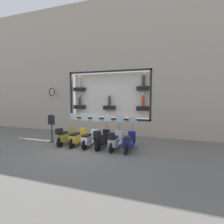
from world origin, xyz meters
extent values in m
plane|color=#66635E|center=(0.00, 0.00, 0.00)|extent=(120.00, 120.00, 0.00)
cube|color=#ADA08E|center=(3.60, 0.00, 0.52)|extent=(0.40, 5.91, 1.04)
cube|color=#ADA08E|center=(3.60, 0.00, 6.77)|extent=(0.40, 5.91, 4.77)
cube|color=black|center=(3.39, 0.00, 4.32)|extent=(0.04, 5.91, 0.12)
cube|color=black|center=(3.39, 0.00, 1.10)|extent=(0.04, 5.91, 0.12)
cube|color=black|center=(3.39, -2.90, 2.71)|extent=(0.04, 0.12, 3.34)
cube|color=black|center=(3.39, 2.90, 2.71)|extent=(0.04, 0.12, 3.34)
cube|color=white|center=(3.95, 0.00, 2.71)|extent=(0.04, 5.67, 3.10)
cube|color=black|center=(3.73, -2.37, 3.15)|extent=(0.36, 0.83, 0.28)
cylinder|color=#47382D|center=(3.73, -2.37, 3.61)|extent=(0.18, 0.18, 0.65)
sphere|color=beige|center=(3.73, -2.37, 4.06)|extent=(0.23, 0.23, 0.23)
cube|color=black|center=(3.73, 2.37, 3.15)|extent=(0.36, 0.83, 0.28)
cylinder|color=silver|center=(3.73, 2.37, 3.61)|extent=(0.18, 0.18, 0.64)
sphere|color=white|center=(3.73, 2.37, 4.05)|extent=(0.23, 0.23, 0.23)
cube|color=black|center=(3.73, -2.37, 1.83)|extent=(0.36, 0.83, 0.28)
cylinder|color=#CC4C23|center=(3.73, -2.37, 2.31)|extent=(0.19, 0.19, 0.68)
sphere|color=beige|center=(3.73, -2.37, 2.78)|extent=(0.25, 0.25, 0.25)
cube|color=black|center=(3.73, 0.00, 1.83)|extent=(0.36, 0.83, 0.28)
cylinder|color=#47382D|center=(3.73, 0.00, 2.29)|extent=(0.18, 0.18, 0.64)
sphere|color=white|center=(3.73, 0.00, 2.73)|extent=(0.23, 0.23, 0.23)
cube|color=black|center=(3.73, 2.37, 1.83)|extent=(0.36, 0.83, 0.28)
cylinder|color=#47382D|center=(3.73, 2.37, 2.27)|extent=(0.16, 0.16, 0.59)
sphere|color=beige|center=(3.73, 2.37, 2.67)|extent=(0.21, 0.21, 0.21)
cylinder|color=black|center=(3.23, 4.31, 2.96)|extent=(0.35, 0.05, 0.05)
torus|color=black|center=(3.05, 4.31, 2.96)|extent=(0.61, 0.07, 0.61)
cylinder|color=white|center=(3.05, 4.31, 2.96)|extent=(0.50, 0.03, 0.50)
cylinder|color=black|center=(0.92, -2.29, 0.27)|extent=(0.53, 0.09, 0.53)
cylinder|color=black|center=(-0.35, -2.29, 0.27)|extent=(0.53, 0.09, 0.53)
cube|color=navy|center=(0.29, -2.29, 0.25)|extent=(1.02, 0.38, 0.06)
cube|color=navy|center=(-0.09, -2.29, 0.46)|extent=(0.61, 0.35, 0.36)
cube|color=black|center=(-0.09, -2.29, 0.69)|extent=(0.58, 0.31, 0.10)
cube|color=navy|center=(0.83, -2.29, 0.56)|extent=(0.12, 0.37, 0.56)
cylinder|color=gray|center=(0.90, -2.29, 1.06)|extent=(0.20, 0.06, 0.45)
cylinder|color=gray|center=(0.97, -2.29, 1.27)|extent=(0.04, 0.61, 0.04)
cube|color=silver|center=(1.01, -2.29, 1.43)|extent=(0.08, 0.42, 0.31)
cylinder|color=black|center=(0.95, -1.58, 0.24)|extent=(0.47, 0.09, 0.47)
cylinder|color=black|center=(-0.37, -1.58, 0.24)|extent=(0.47, 0.09, 0.47)
cube|color=#B7BCC6|center=(0.29, -1.58, 0.23)|extent=(1.02, 0.38, 0.06)
cube|color=#B7BCC6|center=(-0.09, -1.58, 0.44)|extent=(0.61, 0.35, 0.36)
cube|color=black|center=(-0.09, -1.58, 0.67)|extent=(0.58, 0.31, 0.10)
cube|color=#B7BCC6|center=(0.83, -1.58, 0.54)|extent=(0.12, 0.37, 0.56)
cylinder|color=gray|center=(0.90, -1.58, 1.03)|extent=(0.20, 0.06, 0.45)
cylinder|color=gray|center=(0.97, -1.58, 1.24)|extent=(0.04, 0.60, 0.04)
cube|color=silver|center=(1.01, -1.58, 1.46)|extent=(0.10, 0.42, 0.42)
cube|color=black|center=(-0.42, -1.58, 0.83)|extent=(0.28, 0.28, 0.28)
cylinder|color=black|center=(0.92, -0.87, 0.27)|extent=(0.53, 0.09, 0.53)
cylinder|color=black|center=(-0.35, -0.87, 0.27)|extent=(0.53, 0.09, 0.53)
cube|color=black|center=(0.29, -0.87, 0.25)|extent=(1.02, 0.38, 0.06)
cube|color=black|center=(-0.09, -0.87, 0.46)|extent=(0.61, 0.35, 0.36)
cube|color=black|center=(-0.09, -0.87, 0.69)|extent=(0.58, 0.31, 0.10)
cube|color=black|center=(0.83, -0.87, 0.56)|extent=(0.12, 0.37, 0.56)
cylinder|color=gray|center=(0.90, -0.87, 1.06)|extent=(0.20, 0.06, 0.45)
cylinder|color=gray|center=(0.97, -0.87, 1.27)|extent=(0.04, 0.60, 0.04)
cube|color=silver|center=(1.01, -0.87, 1.43)|extent=(0.08, 0.42, 0.32)
cube|color=black|center=(-0.40, -0.87, 0.85)|extent=(0.28, 0.28, 0.28)
cylinder|color=black|center=(0.95, -0.17, 0.24)|extent=(0.47, 0.09, 0.47)
cylinder|color=black|center=(-0.37, -0.17, 0.24)|extent=(0.47, 0.09, 0.47)
cube|color=silver|center=(0.29, -0.17, 0.23)|extent=(1.02, 0.39, 0.06)
cube|color=silver|center=(-0.09, -0.17, 0.44)|extent=(0.61, 0.35, 0.36)
cube|color=black|center=(-0.09, -0.17, 0.67)|extent=(0.58, 0.31, 0.10)
cube|color=silver|center=(0.83, -0.17, 0.54)|extent=(0.12, 0.37, 0.56)
cylinder|color=gray|center=(0.90, -0.17, 1.03)|extent=(0.20, 0.06, 0.45)
cylinder|color=gray|center=(0.97, -0.17, 1.24)|extent=(0.04, 0.61, 0.04)
cube|color=silver|center=(1.01, -0.17, 1.44)|extent=(0.10, 0.42, 0.39)
cylinder|color=black|center=(0.93, 0.54, 0.25)|extent=(0.51, 0.09, 0.51)
cylinder|color=black|center=(-0.36, 0.54, 0.25)|extent=(0.51, 0.09, 0.51)
cube|color=gold|center=(0.29, 0.54, 0.24)|extent=(1.02, 0.39, 0.06)
cube|color=gold|center=(-0.09, 0.54, 0.45)|extent=(0.61, 0.35, 0.36)
cube|color=black|center=(-0.09, 0.54, 0.68)|extent=(0.58, 0.31, 0.10)
cube|color=gold|center=(0.83, 0.54, 0.55)|extent=(0.12, 0.37, 0.56)
cylinder|color=gray|center=(0.90, 0.54, 1.04)|extent=(0.20, 0.06, 0.45)
cylinder|color=gray|center=(0.97, 0.54, 1.26)|extent=(0.04, 0.60, 0.04)
cube|color=silver|center=(1.01, 0.54, 1.47)|extent=(0.10, 0.42, 0.42)
cylinder|color=black|center=(0.93, 1.25, 0.26)|extent=(0.51, 0.09, 0.51)
cylinder|color=black|center=(-0.36, 1.25, 0.26)|extent=(0.51, 0.09, 0.51)
cube|color=olive|center=(0.29, 1.25, 0.24)|extent=(1.02, 0.38, 0.06)
cube|color=olive|center=(-0.09, 1.25, 0.45)|extent=(0.61, 0.35, 0.36)
cube|color=black|center=(-0.09, 1.25, 0.68)|extent=(0.58, 0.31, 0.10)
cube|color=olive|center=(0.83, 1.25, 0.55)|extent=(0.12, 0.37, 0.56)
cylinder|color=gray|center=(0.90, 1.25, 1.05)|extent=(0.20, 0.06, 0.45)
cylinder|color=gray|center=(0.97, 1.25, 1.26)|extent=(0.04, 0.60, 0.04)
cube|color=silver|center=(1.01, 1.25, 1.46)|extent=(0.10, 0.42, 0.39)
cube|color=black|center=(-0.41, 1.25, 0.84)|extent=(0.28, 0.28, 0.28)
cylinder|color=#232326|center=(0.39, 2.33, 0.01)|extent=(0.36, 0.36, 0.02)
cylinder|color=#232326|center=(0.39, 2.33, 0.81)|extent=(0.07, 0.07, 1.61)
cube|color=black|center=(0.37, 2.33, 1.29)|extent=(0.03, 0.45, 0.55)
camera|label=1|loc=(-7.86, -4.20, 2.61)|focal=28.00mm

